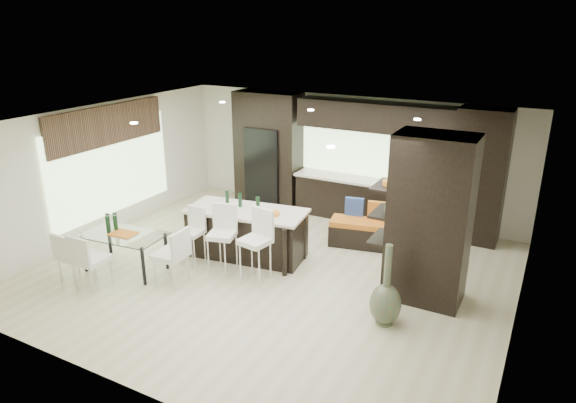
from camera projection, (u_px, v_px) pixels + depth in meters
The scene contains 22 objects.
ground at pixel (272, 272), 9.21m from camera, with size 8.00×8.00×0.00m, color #C2B994.
back_wall at pixel (348, 155), 11.66m from camera, with size 8.00×0.02×2.70m, color silver.
left_wall at pixel (103, 170), 10.53m from camera, with size 0.02×7.00×2.70m, color silver.
right_wall at pixel (526, 247), 6.98m from camera, with size 0.02×7.00×2.70m, color silver.
ceiling at pixel (271, 122), 8.30m from camera, with size 8.00×7.00×0.02m, color white.
window_left at pixel (112, 168), 10.68m from camera, with size 0.04×3.20×1.90m, color #B2D199.
window_back at pixel (373, 150), 11.29m from camera, with size 3.40×0.04×1.20m, color #B2D199.
stone_accent at pixel (107, 125), 10.36m from camera, with size 0.08×3.00×0.80m, color brown.
ceiling_spots at pixel (278, 121), 8.51m from camera, with size 4.00×3.00×0.02m, color white.
back_cabinetry at pixel (364, 161), 11.16m from camera, with size 6.80×0.68×2.70m, color black.
refrigerator at pixel (268, 166), 12.32m from camera, with size 0.90×0.68×1.90m, color black.
partition_column at pixel (430, 220), 7.93m from camera, with size 1.20×0.80×2.70m, color black.
kitchen_island at pixel (247, 233), 9.69m from camera, with size 2.23×0.96×0.93m, color black.
stool_left at pixel (193, 242), 9.37m from camera, with size 0.38×0.38×0.87m, color silver.
stool_mid at pixel (222, 247), 9.01m from camera, with size 0.44×0.44×1.01m, color silver.
stool_right at pixel (255, 254), 8.70m from camera, with size 0.46×0.46×1.04m, color silver.
bench at pixel (365, 233), 10.17m from camera, with size 1.38×0.53×0.53m, color black.
floor_vase at pixel (387, 285), 7.45m from camera, with size 0.47×0.47×1.28m, color #46513A, non-canonical shape.
dining_table at pixel (125, 252), 9.17m from camera, with size 1.45×0.81×0.70m, color white.
chair_near at pixel (92, 263), 8.52m from camera, with size 0.50×0.50×0.92m, color silver.
chair_far at pixel (74, 259), 8.74m from camera, with size 0.46×0.46×0.85m, color silver.
chair_end at pixel (171, 259), 8.66m from camera, with size 0.50×0.50×0.93m, color silver.
Camera 1 is at (4.14, -7.14, 4.29)m, focal length 32.00 mm.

